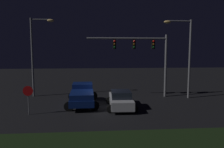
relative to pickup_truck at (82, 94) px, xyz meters
name	(u,v)px	position (x,y,z in m)	size (l,w,h in m)	color
ground_plane	(104,106)	(1.89, -0.62, -1.00)	(80.00, 80.00, 0.00)	black
pickup_truck	(82,94)	(0.00, 0.00, 0.00)	(2.97, 5.46, 1.80)	navy
car_sedan	(121,99)	(3.32, -1.51, -0.26)	(2.57, 4.45, 1.51)	#B7B7BC
traffic_signal_gantry	(143,50)	(6.11, 2.69, 3.90)	(8.32, 0.56, 6.50)	slate
street_lamp_left	(37,48)	(-4.93, 4.01, 4.15)	(2.45, 0.44, 8.22)	slate
street_lamp_right	(184,49)	(10.14, 1.85, 4.03)	(2.87, 0.44, 7.92)	slate
stop_sign	(28,95)	(-3.91, -2.88, 0.56)	(0.76, 0.08, 2.23)	slate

